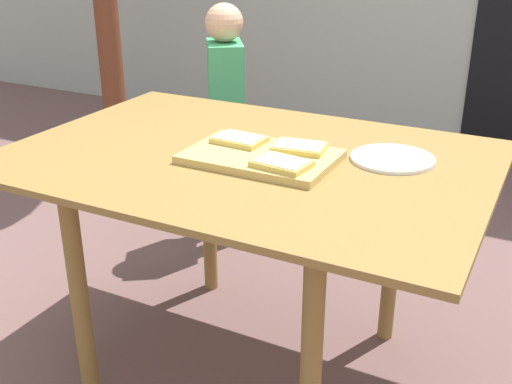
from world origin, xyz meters
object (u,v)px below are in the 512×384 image
at_px(pizza_slice_far_right, 299,147).
at_px(dining_table, 248,186).
at_px(pizza_slice_far_left, 239,139).
at_px(pizza_slice_near_right, 282,163).
at_px(child_left, 226,112).
at_px(plate_white_right, 392,159).
at_px(cutting_board, 261,157).

bearing_deg(pizza_slice_far_right, dining_table, -162.65).
bearing_deg(pizza_slice_far_left, pizza_slice_near_right, -32.44).
bearing_deg(child_left, plate_white_right, -35.65).
distance_m(pizza_slice_near_right, child_left, 1.10).
xyz_separation_m(cutting_board, pizza_slice_far_right, (0.08, 0.07, 0.02)).
bearing_deg(dining_table, pizza_slice_near_right, -32.08).
relative_size(cutting_board, pizza_slice_far_right, 2.59).
bearing_deg(pizza_slice_far_right, child_left, 131.64).
bearing_deg(dining_table, child_left, 123.53).
height_order(dining_table, child_left, child_left).
xyz_separation_m(dining_table, pizza_slice_far_left, (-0.04, 0.03, 0.12)).
bearing_deg(plate_white_right, dining_table, -159.49).
height_order(dining_table, cutting_board, cutting_board).
height_order(pizza_slice_near_right, pizza_slice_far_right, same).
height_order(cutting_board, plate_white_right, cutting_board).
distance_m(cutting_board, pizza_slice_far_right, 0.11).
xyz_separation_m(dining_table, plate_white_right, (0.37, 0.14, 0.10)).
distance_m(pizza_slice_far_left, plate_white_right, 0.43).
bearing_deg(child_left, dining_table, -56.47).
distance_m(cutting_board, pizza_slice_far_left, 0.11).
xyz_separation_m(pizza_slice_far_left, plate_white_right, (0.41, 0.11, -0.03)).
relative_size(cutting_board, pizza_slice_far_left, 2.73).
distance_m(plate_white_right, child_left, 1.10).
relative_size(pizza_slice_near_right, pizza_slice_far_right, 0.98).
relative_size(dining_table, pizza_slice_far_right, 8.59).
height_order(pizza_slice_far_right, pizza_slice_far_left, same).
distance_m(pizza_slice_far_right, pizza_slice_far_left, 0.18).
height_order(cutting_board, pizza_slice_far_right, pizza_slice_far_right).
bearing_deg(pizza_slice_near_right, pizza_slice_far_right, 94.54).
height_order(pizza_slice_far_left, child_left, child_left).
bearing_deg(child_left, cutting_board, -54.62).
bearing_deg(pizza_slice_near_right, pizza_slice_far_left, 147.56).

